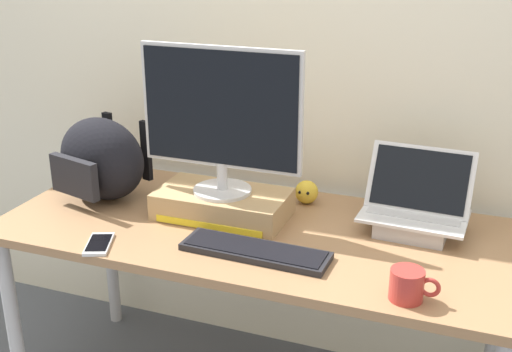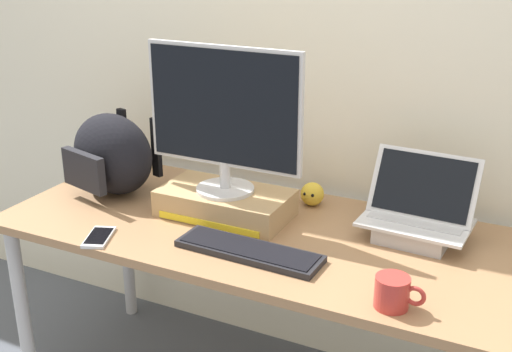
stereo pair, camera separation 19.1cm
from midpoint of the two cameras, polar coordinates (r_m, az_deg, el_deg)
back_wall at (r=2.40m, az=7.41°, el=12.32°), size 7.00×0.10×2.60m
desk at (r=2.18m, az=2.53°, el=-6.26°), size 1.70×0.74×0.73m
toner_box_yellow at (r=2.21m, az=-0.25°, el=-2.42°), size 0.44×0.25×0.09m
desktop_monitor at (r=2.11m, az=-0.28°, el=5.26°), size 0.55×0.20×0.49m
open_laptop at (r=2.13m, az=16.47°, el=-3.93°), size 0.35×0.24×0.26m
external_keyboard at (r=1.97m, az=2.18°, el=-6.66°), size 0.46×0.15×0.02m
messenger_backpack at (r=2.41m, az=-10.38°, el=1.86°), size 0.40×0.33×0.30m
coffee_mug at (r=1.75m, az=15.13°, el=-9.95°), size 0.13×0.09×0.09m
cell_phone at (r=2.10m, az=-11.17°, el=-5.36°), size 0.12×0.16×0.01m
plush_toy at (r=2.31m, az=7.35°, el=-1.63°), size 0.08×0.08×0.08m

